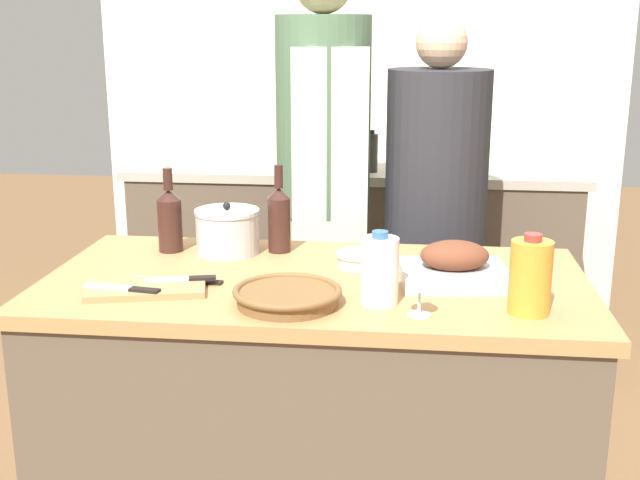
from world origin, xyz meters
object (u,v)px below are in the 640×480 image
Objects in this scene: stand_mixer at (334,130)px; condiment_bottle_tall at (300,145)px; person_cook_aproned at (323,176)px; cutting_board at (147,288)px; stock_pot at (227,231)px; knife_paring at (183,279)px; wine_bottle_green at (170,219)px; condiment_bottle_short at (372,153)px; mixing_bowl at (359,258)px; roasting_pan at (454,267)px; wine_glass_left at (420,278)px; milk_jug at (379,270)px; wine_bottle_dark at (279,218)px; juice_jug at (530,277)px; person_cook_guest at (435,214)px; wicker_basket at (287,295)px; knife_chef at (181,281)px; knife_bread at (125,288)px.

stand_mixer is 0.22m from condiment_bottle_tall.
person_cook_aproned reaches higher than stand_mixer.
stock_pot is at bearing 71.64° from cutting_board.
wine_bottle_green is at bearing 111.79° from knife_paring.
condiment_bottle_short is 0.10× the size of person_cook_aproned.
person_cook_aproned is (0.24, 0.59, 0.07)m from stock_pot.
condiment_bottle_short is at bearing 91.25° from mixing_bowl.
roasting_pan is 1.72× the size of condiment_bottle_short.
wine_glass_left reaches higher than knife_paring.
wine_bottle_dark is (-0.33, 0.46, 0.02)m from milk_jug.
milk_jug is (-0.37, 0.03, -0.01)m from juice_jug.
wine_bottle_green is at bearing 147.22° from wine_glass_left.
stock_pot is at bearing -131.05° from person_cook_guest.
wine_bottle_green is 1.23m from condiment_bottle_tall.
stock_pot reaches higher than wicker_basket.
person_cook_aproned is at bearing 73.19° from knife_paring.
roasting_pan is at bearing -77.23° from condiment_bottle_short.
knife_bread is (-0.11, -0.14, 0.02)m from knife_chef.
person_cook_aproned is (-0.63, 1.05, 0.05)m from juice_jug.
wine_bottle_green is at bearing 179.84° from stock_pot.
roasting_pan is 0.60m from wine_bottle_dark.
wine_bottle_green reaches higher than knife_bread.
person_cook_guest reaches higher than wine_bottle_dark.
wine_bottle_dark is at bearing -124.94° from person_cook_guest.
juice_jug reaches higher than cutting_board.
wicker_basket is 0.61m from juice_jug.
roasting_pan is 0.73m from stock_pot.
wine_bottle_dark is 1.51× the size of condiment_bottle_short.
stand_mixer is at bearing 126.02° from condiment_bottle_short.
stock_pot is at bearing 152.48° from juice_jug.
juice_jug is at bearing -0.51° from knife_bread.
juice_jug is 0.13× the size of person_cook_guest.
roasting_pan is at bearing 44.32° from milk_jug.
roasting_pan is 0.75m from knife_paring.
wine_bottle_dark is at bearing -85.20° from condiment_bottle_tall.
juice_jug is at bearing -73.38° from person_cook_aproned.
stand_mixer reaches higher than roasting_pan.
roasting_pan is at bearing -75.45° from person_cook_aproned.
mixing_bowl reaches higher than knife_bread.
condiment_bottle_tall is (0.11, 1.54, 0.15)m from knife_paring.
milk_jug is (0.63, -0.02, 0.08)m from cutting_board.
roasting_pan is 0.81m from person_cook_guest.
wine_bottle_green is at bearing 97.45° from cutting_board.
person_cook_guest is (0.24, 0.68, -0.02)m from mixing_bowl.
stand_mixer is at bearing 80.80° from knife_chef.
knife_paring is (-0.47, -0.24, -0.00)m from mixing_bowl.
mixing_bowl is 0.51× the size of wine_bottle_dark.
condiment_bottle_tall is (0.25, 1.20, 0.07)m from wine_bottle_green.
milk_jug is 0.68m from knife_bread.
milk_jug is at bearing 142.37° from wine_glass_left.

